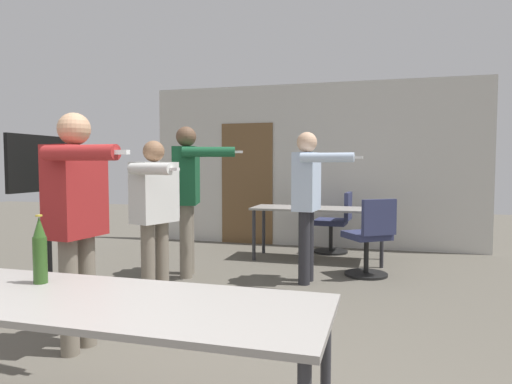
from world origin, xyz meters
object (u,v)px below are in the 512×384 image
object	(u,v)px
person_near_casual	(78,208)
office_chair_near_pushed	(370,240)
beer_bottle	(40,251)
office_chair_mid_tucked	(336,224)
tv_screen	(47,197)
person_right_polo	(308,192)
person_left_plaid	(188,187)
person_center_tall	(155,205)

from	to	relation	value
person_near_casual	office_chair_near_pushed	size ratio (longest dim) A/B	1.81
office_chair_near_pushed	beer_bottle	size ratio (longest dim) A/B	2.67
office_chair_mid_tucked	office_chair_near_pushed	bearing A→B (deg)	-154.73
tv_screen	office_chair_near_pushed	distance (m)	3.65
office_chair_mid_tucked	person_right_polo	bearing A→B (deg)	179.80
person_right_polo	person_left_plaid	bearing A→B (deg)	-82.30
person_center_tall	person_right_polo	bearing A→B (deg)	145.80
person_left_plaid	person_right_polo	bearing A→B (deg)	76.83
tv_screen	beer_bottle	world-z (taller)	tv_screen
person_near_casual	beer_bottle	size ratio (longest dim) A/B	4.83
person_near_casual	person_left_plaid	world-z (taller)	person_left_plaid
person_left_plaid	person_right_polo	xyz separation A→B (m)	(1.45, 0.07, -0.05)
tv_screen	office_chair_near_pushed	bearing A→B (deg)	-62.16
tv_screen	person_right_polo	world-z (taller)	person_right_polo
person_left_plaid	office_chair_near_pushed	xyz separation A→B (m)	(2.13, 0.53, -0.63)
tv_screen	person_near_casual	world-z (taller)	person_near_casual
tv_screen	person_left_plaid	world-z (taller)	person_left_plaid
tv_screen	office_chair_mid_tucked	world-z (taller)	tv_screen
office_chair_near_pushed	beer_bottle	xyz separation A→B (m)	(-1.57, -3.65, 0.46)
person_center_tall	person_left_plaid	xyz separation A→B (m)	(-0.07, 0.95, 0.14)
person_left_plaid	office_chair_mid_tucked	xyz separation A→B (m)	(1.59, 1.93, -0.65)
beer_bottle	person_right_polo	bearing A→B (deg)	74.43
tv_screen	person_center_tall	distance (m)	1.14
person_right_polo	beer_bottle	bearing A→B (deg)	-10.47
tv_screen	beer_bottle	distance (m)	2.55
tv_screen	person_center_tall	bearing A→B (deg)	-79.81
person_left_plaid	office_chair_mid_tucked	bearing A→B (deg)	124.88
person_left_plaid	office_chair_mid_tucked	distance (m)	2.58
person_center_tall	person_right_polo	world-z (taller)	person_right_polo
person_center_tall	office_chair_mid_tucked	world-z (taller)	person_center_tall
tv_screen	person_right_polo	bearing A→B (deg)	-64.10
person_left_plaid	office_chair_mid_tucked	size ratio (longest dim) A/B	1.94
person_center_tall	person_right_polo	size ratio (longest dim) A/B	0.93
person_center_tall	office_chair_mid_tucked	xyz separation A→B (m)	(1.52, 2.88, -0.51)
person_right_polo	office_chair_mid_tucked	size ratio (longest dim) A/B	1.85
person_right_polo	office_chair_mid_tucked	world-z (taller)	person_right_polo
person_center_tall	beer_bottle	size ratio (longest dim) A/B	4.46
office_chair_mid_tucked	office_chair_near_pushed	world-z (taller)	office_chair_near_pushed
person_left_plaid	person_near_casual	bearing A→B (deg)	-11.84
tv_screen	person_near_casual	xyz separation A→B (m)	(1.21, -1.12, 0.03)
tv_screen	person_near_casual	bearing A→B (deg)	-132.84
person_right_polo	office_chair_mid_tucked	xyz separation A→B (m)	(0.14, 1.87, -0.60)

